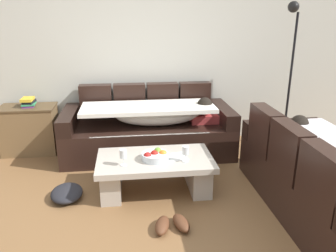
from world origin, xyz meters
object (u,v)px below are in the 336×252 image
Objects in this scene: couch_near_window at (321,179)px; coffee_table at (155,170)px; wine_glass_near_right at (186,151)px; open_magazine at (173,157)px; fruit_bowl at (155,156)px; wine_glass_near_left at (123,155)px; side_cabinet at (30,129)px; pair_of_shoes at (172,224)px; book_stack_on_cabinet at (28,102)px; floor_lamp at (289,68)px; couch_along_wall at (150,129)px; crumpled_garment at (67,193)px.

coffee_table is (-1.51, 0.57, -0.10)m from couch_near_window.
wine_glass_near_right is (0.30, -0.13, 0.26)m from coffee_table.
couch_near_window is at bearing -33.61° from open_magazine.
fruit_bowl is 1.69× the size of wine_glass_near_left.
side_cabinet is 2.05× the size of pair_of_shoes.
fruit_bowl is at bearing 17.24° from wine_glass_near_left.
wine_glass_near_right is at bearing -37.19° from book_stack_on_cabinet.
wine_glass_near_right is (0.30, -0.09, 0.07)m from fruit_bowl.
open_magazine is (-1.32, 0.55, 0.05)m from couch_near_window.
floor_lamp reaches higher than wine_glass_near_right.
book_stack_on_cabinet reaches higher than side_cabinet.
couch_along_wall is 5.51× the size of crumpled_garment.
wine_glass_near_left is (-1.83, 0.43, 0.16)m from couch_near_window.
crumpled_garment is (-0.91, -0.05, -0.18)m from coffee_table.
wine_glass_near_right is 0.09× the size of floor_lamp.
side_cabinet is at bearing 141.24° from coffee_table.
floor_lamp reaches higher than coffee_table.
fruit_bowl is 0.70× the size of crumpled_garment.
pair_of_shoes is 1.19m from crumpled_garment.
wine_glass_near_left is 0.23× the size of side_cabinet.
coffee_table is at bearing 156.37° from wine_glass_near_right.
open_magazine is at bearing -81.61° from couch_along_wall.
fruit_bowl is (-1.51, 0.53, 0.09)m from couch_near_window.
side_cabinet reaches higher than pair_of_shoes.
couch_along_wall is 1.76m from pair_of_shoes.
wine_glass_near_right is 0.75m from pair_of_shoes.
fruit_bowl reaches higher than crumpled_garment.
fruit_bowl is at bearing -149.86° from floor_lamp.
book_stack_on_cabinet is at bearing 171.71° from couch_along_wall.
wine_glass_near_right is at bearing 69.94° from couch_near_window.
couch_near_window is 8.82× the size of book_stack_on_cabinet.
fruit_bowl is at bearing -91.49° from couch_along_wall.
wine_glass_near_left is at bearing 126.58° from pair_of_shoes.
fruit_bowl is at bearing 163.27° from wine_glass_near_right.
side_cabinet is (-1.58, 1.27, 0.08)m from coffee_table.
crumpled_garment is at bearing -63.21° from side_cabinet.
book_stack_on_cabinet reaches higher than pair_of_shoes.
floor_lamp is at bearing 21.29° from open_magazine.
wine_glass_near_left is (-0.32, -0.14, 0.26)m from coffee_table.
wine_glass_near_left is at bearing -162.76° from fruit_bowl.
couch_along_wall is 2.03m from floor_lamp.
book_stack_on_cabinet is at bearing 140.63° from coffee_table.
floor_lamp is (2.22, 1.20, 0.62)m from wine_glass_near_left.
book_stack_on_cabinet is at bearing 130.95° from wine_glass_near_left.
coffee_table is at bearing -38.76° from side_cabinet.
couch_along_wall is 1.09m from fruit_bowl.
couch_near_window reaches higher than side_cabinet.
book_stack_on_cabinet is 0.57× the size of crumpled_garment.
wine_glass_near_left is at bearing -151.59° from floor_lamp.
side_cabinet is at bearing 59.20° from couch_near_window.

